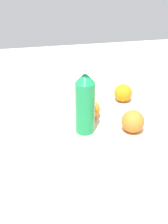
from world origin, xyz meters
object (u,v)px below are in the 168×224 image
orange_2 (123,93)px  folded_napkin (140,191)px  orange_0 (133,121)px  orange_1 (91,109)px  water_bottle (84,103)px

orange_2 → folded_napkin: size_ratio=0.48×
orange_0 → orange_1: orange_0 is taller
orange_2 → water_bottle: bearing=-48.2°
folded_napkin → orange_1: bearing=-176.3°
water_bottle → orange_1: bearing=135.1°
orange_0 → folded_napkin: (0.29, -0.10, -0.04)m
orange_0 → orange_2: 0.25m
water_bottle → orange_2: bearing=115.0°
water_bottle → orange_2: size_ratio=3.15×
water_bottle → orange_1: water_bottle is taller
orange_0 → folded_napkin: bearing=-18.5°
water_bottle → orange_1: (-0.09, 0.05, -0.08)m
orange_0 → orange_1: 0.18m
orange_2 → folded_napkin: orange_2 is taller
folded_napkin → orange_2: bearing=164.1°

